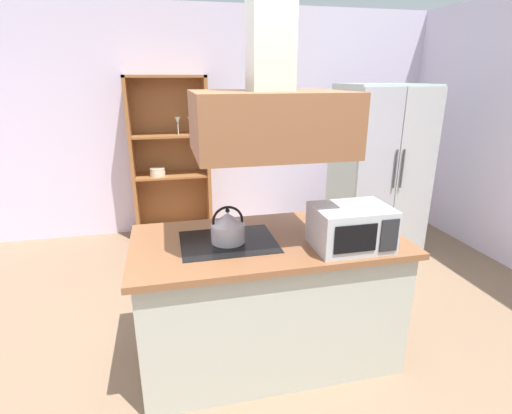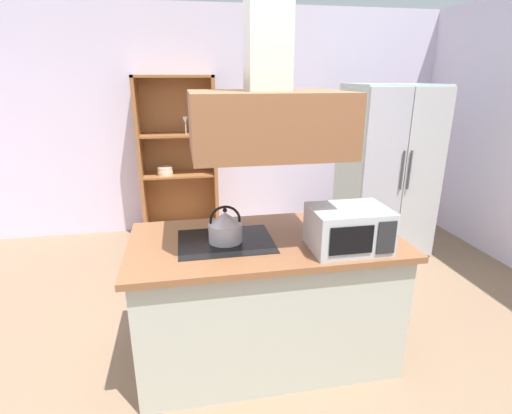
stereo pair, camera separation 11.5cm
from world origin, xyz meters
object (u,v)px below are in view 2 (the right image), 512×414
(kettle, at_px, (225,227))
(refrigerator, at_px, (386,170))
(cutting_board, at_px, (350,220))
(microwave, at_px, (349,229))
(dish_cabinet, at_px, (179,166))

(kettle, bearing_deg, refrigerator, 38.91)
(cutting_board, xyz_separation_m, microwave, (-0.21, -0.44, 0.12))
(dish_cabinet, bearing_deg, refrigerator, -21.67)
(kettle, xyz_separation_m, cutting_board, (0.93, 0.19, -0.09))
(microwave, bearing_deg, cutting_board, 63.98)
(refrigerator, bearing_deg, dish_cabinet, 158.33)
(refrigerator, xyz_separation_m, kettle, (-1.96, -1.58, 0.09))
(dish_cabinet, bearing_deg, kettle, -83.14)
(refrigerator, height_order, cutting_board, refrigerator)
(kettle, height_order, microwave, microwave)
(refrigerator, bearing_deg, cutting_board, -126.46)
(kettle, bearing_deg, microwave, -18.68)
(kettle, relative_size, cutting_board, 0.70)
(refrigerator, relative_size, microwave, 3.97)
(dish_cabinet, distance_m, microwave, 2.91)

